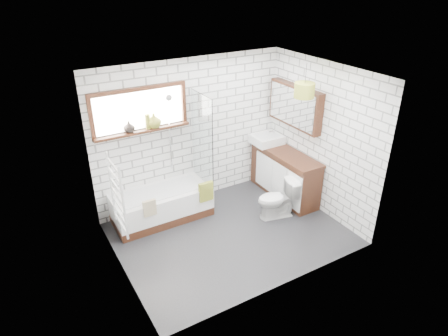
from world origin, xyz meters
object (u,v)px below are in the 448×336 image
basin (267,139)px  pendant (304,90)px  bathtub (162,205)px  vanity (284,174)px  toilet (277,199)px

basin → pendant: size_ratio=1.72×
bathtub → basin: bearing=2.5°
bathtub → pendant: size_ratio=5.16×
vanity → pendant: pendant is taller
bathtub → vanity: (2.20, -0.41, 0.17)m
pendant → bathtub: bearing=156.3°
vanity → toilet: (-0.54, -0.51, -0.10)m
vanity → pendant: bearing=-107.6°
bathtub → pendant: pendant is taller
toilet → pendant: (0.39, 0.02, 1.77)m
vanity → toilet: size_ratio=2.26×
toilet → pendant: 1.81m
bathtub → vanity: 2.25m
bathtub → toilet: size_ratio=2.39×
basin → toilet: 1.27m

